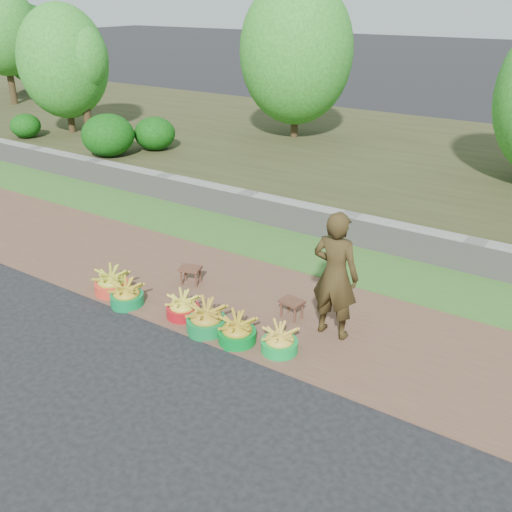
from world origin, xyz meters
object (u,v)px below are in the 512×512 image
Objects in this scene: basin_d at (206,320)px; stool_left at (190,271)px; basin_f at (279,342)px; vendor_woman at (335,275)px; basin_b at (127,295)px; basin_a at (112,283)px; basin_c at (183,308)px; stool_right at (292,304)px; basin_e at (237,331)px.

basin_d is 1.43× the size of stool_left.
stool_left is at bearing 158.95° from basin_f.
stool_left is 0.22× the size of vendor_woman.
basin_a is at bearing 163.59° from basin_b.
basin_d is at bearing 3.01° from basin_b.
basin_d is 1.09m from basin_f.
basin_f is at bearing -21.05° from stool_left.
basin_b is 0.93m from basin_c.
stool_right is (1.31, 0.81, 0.08)m from basin_c.
basin_c is at bearing 21.03° from vendor_woman.
basin_d is 1.22m from stool_right.
basin_a is 0.30× the size of vendor_woman.
stool_right is at bearing 72.07° from basin_e.
vendor_woman is at bearing 42.29° from basin_e.
basin_c is (1.37, 0.05, -0.02)m from basin_a.
stool_right is (1.85, -0.03, -0.01)m from stool_left.
basin_d is at bearing -41.88° from stool_left.
basin_c is 2.22m from vendor_woman.
basin_f is (1.59, 0.01, 0.00)m from basin_c.
basin_d is 0.31× the size of vendor_woman.
basin_c is 0.99× the size of basin_f.
basin_b is at bearing -110.26° from stool_left.
basin_e is at bearing -1.34° from basin_a.
vendor_woman is (1.96, 0.76, 0.73)m from basin_c.
basin_a is 1.52× the size of stool_right.
basin_f is 0.27× the size of vendor_woman.
basin_e is 1.81m from stool_left.
basin_a is at bearing 178.66° from basin_e.
basin_d reaches higher than stool_right.
basin_d is at bearing -179.69° from basin_e.
stool_left is (-1.05, 0.94, 0.06)m from basin_d.
vendor_woman reaches higher than basin_a.
basin_e is at bearing 2.31° from basin_b.
basin_d reaches higher than basin_c.
vendor_woman reaches higher than basin_c.
basin_b reaches higher than stool_left.
vendor_woman reaches higher than basin_f.
stool_right is at bearing -0.79° from stool_left.
basin_e is 1.47m from vendor_woman.
basin_c is 0.86× the size of basin_d.
basin_e reaches higher than basin_f.
basin_f is at bearing 6.28° from basin_d.
stool_right is at bearing 48.84° from basin_d.
basin_d is (1.42, 0.07, 0.02)m from basin_b.
stool_left is (-2.13, 0.82, 0.09)m from basin_f.
basin_d is 0.50m from basin_e.
basin_d is 1.83m from vendor_woman.
basin_c is at bearing 167.99° from basin_d.
basin_d is 1.41m from stool_left.
basin_e is at bearing 42.17° from vendor_woman.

